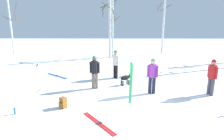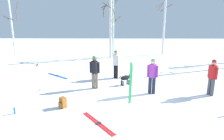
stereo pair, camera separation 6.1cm
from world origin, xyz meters
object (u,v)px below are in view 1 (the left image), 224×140
(water_bottle_0, at_px, (15,111))
(birch_tree_2, at_px, (113,27))
(birch_tree_0, at_px, (11,26))
(person_1, at_px, (152,74))
(ski_pair_planted_0, at_px, (131,83))
(person_2, at_px, (116,62))
(birch_tree_3, at_px, (164,16))
(person_3, at_px, (212,75))
(dog, at_px, (126,78))
(ski_pair_lying_1, at_px, (57,76))
(ski_pair_lying_0, at_px, (99,123))
(person_0, at_px, (95,70))
(backpack_1, at_px, (63,103))
(ski_poles_1, at_px, (38,77))
(birch_tree_1, at_px, (110,26))

(water_bottle_0, relative_size, birch_tree_2, 0.05)
(birch_tree_0, bearing_deg, water_bottle_0, -63.52)
(person_1, height_order, birch_tree_2, birch_tree_2)
(ski_pair_planted_0, bearing_deg, person_2, 99.22)
(birch_tree_3, bearing_deg, person_2, -119.26)
(person_3, xyz_separation_m, dog, (-3.90, 1.42, -0.59))
(person_3, distance_m, birch_tree_2, 11.06)
(person_2, distance_m, ski_pair_planted_0, 3.74)
(person_3, distance_m, ski_pair_lying_1, 8.76)
(ski_pair_lying_0, bearing_deg, birch_tree_3, 68.70)
(person_2, relative_size, birch_tree_2, 0.32)
(ski_pair_lying_1, bearing_deg, person_0, -40.28)
(person_0, distance_m, ski_pair_lying_1, 3.57)
(backpack_1, bearing_deg, birch_tree_0, 123.50)
(ski_pair_lying_1, distance_m, birch_tree_2, 8.11)
(ski_poles_1, bearing_deg, person_0, 10.68)
(person_3, height_order, birch_tree_3, birch_tree_3)
(ski_poles_1, bearing_deg, backpack_1, -47.58)
(water_bottle_0, bearing_deg, birch_tree_3, 57.06)
(person_1, xyz_separation_m, person_3, (2.73, -0.15, 0.00))
(ski_pair_planted_0, relative_size, birch_tree_1, 0.33)
(backpack_1, relative_size, birch_tree_3, 0.06)
(ski_pair_planted_0, relative_size, backpack_1, 4.04)
(person_0, distance_m, birch_tree_1, 8.66)
(dog, distance_m, birch_tree_0, 14.20)
(birch_tree_1, relative_size, birch_tree_2, 1.00)
(person_3, distance_m, birch_tree_0, 18.02)
(water_bottle_0, relative_size, birch_tree_3, 0.04)
(ski_poles_1, height_order, backpack_1, ski_poles_1)
(person_1, distance_m, backpack_1, 4.25)
(birch_tree_0, bearing_deg, birch_tree_2, -3.85)
(birch_tree_3, bearing_deg, water_bottle_0, -122.94)
(birch_tree_3, bearing_deg, person_0, -119.45)
(ski_pair_planted_0, bearing_deg, birch_tree_3, 71.03)
(birch_tree_0, bearing_deg, ski_pair_lying_1, -49.44)
(person_2, height_order, birch_tree_1, birch_tree_1)
(dog, xyz_separation_m, birch_tree_1, (-1.04, 7.86, 2.49))
(person_1, bearing_deg, backpack_1, -157.16)
(person_0, bearing_deg, ski_pair_lying_0, -82.62)
(dog, xyz_separation_m, birch_tree_0, (-10.62, 9.10, 2.44))
(birch_tree_0, bearing_deg, ski_pair_planted_0, -47.18)
(ski_pair_lying_0, distance_m, water_bottle_0, 3.27)
(ski_pair_lying_1, distance_m, ski_poles_1, 2.83)
(ski_poles_1, xyz_separation_m, birch_tree_1, (3.30, 8.94, 2.13))
(person_2, height_order, ski_pair_lying_1, person_2)
(ski_pair_lying_1, distance_m, backpack_1, 4.81)
(person_2, bearing_deg, birch_tree_1, 94.30)
(ski_poles_1, height_order, birch_tree_2, birch_tree_2)
(ski_pair_lying_1, height_order, ski_poles_1, ski_poles_1)
(person_2, xyz_separation_m, birch_tree_0, (-10.08, 7.83, 1.85))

